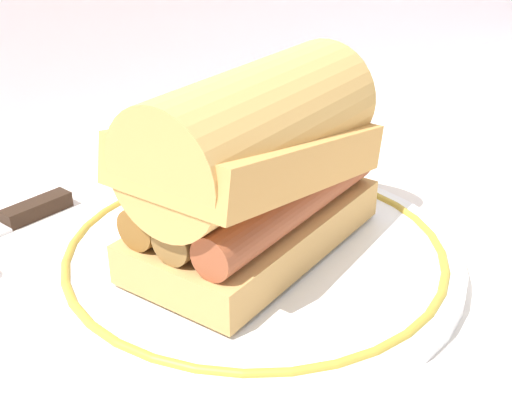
{
  "coord_description": "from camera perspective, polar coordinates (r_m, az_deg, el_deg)",
  "views": [
    {
      "loc": [
        -0.2,
        -0.34,
        0.24
      ],
      "look_at": [
        0.0,
        -0.01,
        0.04
      ],
      "focal_mm": 46.86,
      "sensor_mm": 36.0,
      "label": 1
    }
  ],
  "objects": [
    {
      "name": "ground_plane",
      "position": [
        0.46,
        -0.71,
        -4.51
      ],
      "size": [
        1.5,
        1.5,
        0.0
      ],
      "primitive_type": "plane",
      "color": "silver"
    },
    {
      "name": "plate",
      "position": [
        0.45,
        -0.0,
        -4.22
      ],
      "size": [
        0.28,
        0.28,
        0.01
      ],
      "color": "white",
      "rests_on": "ground_plane"
    },
    {
      "name": "butter_knife",
      "position": [
        0.53,
        -20.74,
        -1.48
      ],
      "size": [
        0.14,
        0.06,
        0.01
      ],
      "color": "silver",
      "rests_on": "ground_plane"
    },
    {
      "name": "sausage_sandwich",
      "position": [
        0.42,
        0.0,
        3.67
      ],
      "size": [
        0.2,
        0.15,
        0.12
      ],
      "rotation": [
        0.0,
        0.0,
        0.42
      ],
      "color": "tan",
      "rests_on": "plate"
    }
  ]
}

